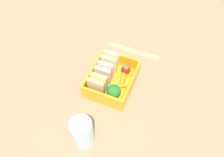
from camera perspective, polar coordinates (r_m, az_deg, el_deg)
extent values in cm
cube|color=#8F7456|center=(66.55, 0.00, -1.88)|extent=(120.00, 120.00, 2.00)
cube|color=orange|center=(65.23, 0.00, -1.09)|extent=(15.31, 12.48, 1.20)
cube|color=orange|center=(64.72, -4.87, 1.87)|extent=(15.31, 0.60, 4.00)
cube|color=orange|center=(62.06, 5.08, -1.41)|extent=(15.31, 0.60, 4.00)
cube|color=orange|center=(59.40, -2.70, -5.02)|extent=(0.60, 11.28, 4.00)
cube|color=orange|center=(67.45, 2.38, 4.92)|extent=(0.60, 11.28, 4.00)
cube|color=tan|center=(60.03, -4.15, -2.44)|extent=(1.07, 4.80, 5.97)
cube|color=yellow|center=(60.56, -3.72, -1.66)|extent=(1.07, 4.42, 5.49)
cube|color=tan|center=(61.10, -3.31, -0.89)|extent=(1.07, 4.80, 5.97)
cube|color=#D1B78E|center=(62.34, -2.42, 0.74)|extent=(1.07, 4.80, 5.97)
cube|color=#D87259|center=(62.93, -2.02, 1.47)|extent=(1.07, 4.42, 5.49)
cube|color=#D1B78E|center=(63.52, -1.64, 2.18)|extent=(1.07, 4.80, 5.97)
cube|color=beige|center=(64.88, -0.82, 3.69)|extent=(1.07, 4.80, 5.97)
cube|color=yellow|center=(65.52, -0.45, 4.35)|extent=(1.07, 4.42, 5.49)
cube|color=beige|center=(66.17, -0.09, 5.01)|extent=(1.07, 4.80, 5.97)
cylinder|color=#98CD65|center=(61.25, 0.47, -4.47)|extent=(1.33, 1.33, 1.35)
sphere|color=#217127|center=(59.50, 0.49, -3.42)|extent=(3.98, 3.98, 3.98)
cylinder|color=orange|center=(63.01, 1.68, -2.06)|extent=(3.54, 4.48, 1.27)
cylinder|color=orange|center=(64.51, 2.86, -0.06)|extent=(5.24, 2.30, 1.45)
sphere|color=red|center=(65.79, 3.64, 2.35)|extent=(2.84, 2.84, 2.84)
cone|color=#39812F|center=(64.46, 3.72, 3.31)|extent=(1.70, 1.70, 0.60)
cylinder|color=tan|center=(74.03, 5.29, 7.12)|extent=(0.98, 18.26, 0.70)
cylinder|color=tan|center=(74.72, 5.56, 7.65)|extent=(0.98, 18.26, 0.70)
cylinder|color=silver|center=(53.98, -7.71, -13.75)|extent=(5.28, 5.28, 8.92)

